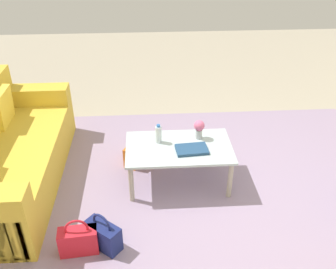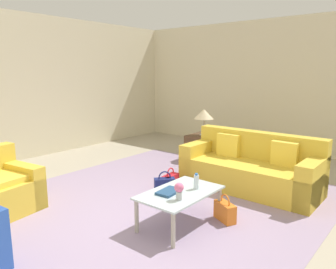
{
  "view_description": "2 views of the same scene",
  "coord_description": "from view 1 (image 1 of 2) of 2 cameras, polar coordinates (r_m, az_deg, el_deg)",
  "views": [
    {
      "loc": [
        0.71,
        2.62,
        2.51
      ],
      "look_at": [
        0.53,
        -0.23,
        0.75
      ],
      "focal_mm": 40.0,
      "sensor_mm": 36.0,
      "label": 1
    },
    {
      "loc": [
        -2.63,
        -2.8,
        1.88
      ],
      "look_at": [
        0.83,
        0.05,
        1.02
      ],
      "focal_mm": 35.0,
      "sensor_mm": 36.0,
      "label": 2
    }
  ],
  "objects": [
    {
      "name": "coffee_table_book",
      "position": [
        3.7,
        3.64,
        -2.28
      ],
      "size": [
        0.33,
        0.23,
        0.03
      ],
      "primitive_type": "cube",
      "rotation": [
        0.0,
        0.0,
        0.08
      ],
      "color": "navy",
      "rests_on": "coffee_table"
    },
    {
      "name": "couch",
      "position": [
        4.17,
        -23.89,
        -3.25
      ],
      "size": [
        0.9,
        2.17,
        0.9
      ],
      "color": "gold",
      "rests_on": "ground"
    },
    {
      "name": "handbag_navy",
      "position": [
        3.32,
        -9.86,
        -14.86
      ],
      "size": [
        0.34,
        0.31,
        0.36
      ],
      "color": "navy",
      "rests_on": "ground"
    },
    {
      "name": "ground_plane",
      "position": [
        3.7,
        8.59,
        -11.58
      ],
      "size": [
        12.0,
        12.0,
        0.0
      ],
      "primitive_type": "plane",
      "color": "#A89E89"
    },
    {
      "name": "handbag_orange",
      "position": [
        4.23,
        -4.99,
        -2.76
      ],
      "size": [
        0.27,
        0.35,
        0.36
      ],
      "color": "orange",
      "rests_on": "ground"
    },
    {
      "name": "water_bottle",
      "position": [
        3.78,
        -1.46,
        0.06
      ],
      "size": [
        0.06,
        0.06,
        0.2
      ],
      "color": "silver",
      "rests_on": "coffee_table"
    },
    {
      "name": "handbag_red",
      "position": [
        3.32,
        -13.49,
        -15.41
      ],
      "size": [
        0.33,
        0.17,
        0.36
      ],
      "color": "red",
      "rests_on": "ground"
    },
    {
      "name": "coffee_table",
      "position": [
        3.79,
        1.66,
        -2.56
      ],
      "size": [
        1.07,
        0.65,
        0.44
      ],
      "color": "silver",
      "rests_on": "ground"
    },
    {
      "name": "area_rug",
      "position": [
        3.49,
        -0.76,
        -14.34
      ],
      "size": [
        5.2,
        4.4,
        0.01
      ],
      "primitive_type": "cube",
      "color": "#9984A3",
      "rests_on": "ground"
    },
    {
      "name": "flower_vase",
      "position": [
        3.85,
        4.77,
        1.02
      ],
      "size": [
        0.11,
        0.11,
        0.21
      ],
      "color": "#B2B7BC",
      "rests_on": "coffee_table"
    }
  ]
}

